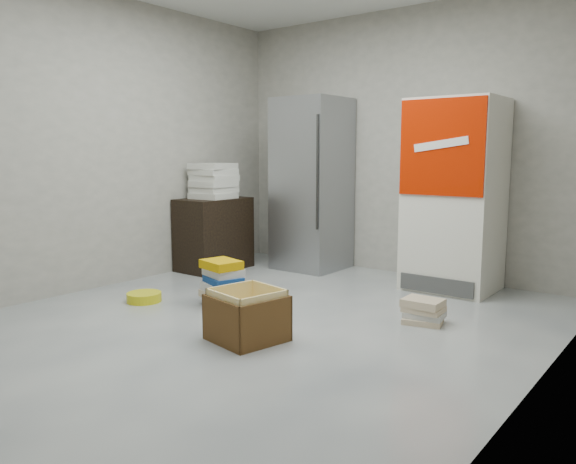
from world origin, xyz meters
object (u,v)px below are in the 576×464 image
at_px(steel_fridge, 312,185).
at_px(wood_shelf, 214,234).
at_px(phonebook_stack_main, 222,283).
at_px(cardboard_box, 247,319).
at_px(coke_cooler, 454,195).

relative_size(steel_fridge, wood_shelf, 2.37).
distance_m(steel_fridge, phonebook_stack_main, 1.97).
height_order(wood_shelf, cardboard_box, wood_shelf).
bearing_deg(coke_cooler, steel_fridge, 179.82).
relative_size(phonebook_stack_main, cardboard_box, 0.77).
relative_size(wood_shelf, cardboard_box, 1.50).
xyz_separation_m(phonebook_stack_main, cardboard_box, (0.76, -0.54, -0.05)).
bearing_deg(wood_shelf, phonebook_stack_main, -42.37).
distance_m(coke_cooler, wood_shelf, 2.63).
relative_size(coke_cooler, wood_shelf, 2.25).
distance_m(steel_fridge, coke_cooler, 1.65).
bearing_deg(steel_fridge, coke_cooler, -0.18).
distance_m(phonebook_stack_main, cardboard_box, 0.93).
bearing_deg(coke_cooler, phonebook_stack_main, -126.45).
xyz_separation_m(steel_fridge, wood_shelf, (-0.83, -0.73, -0.55)).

